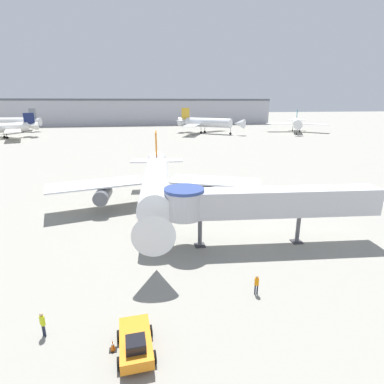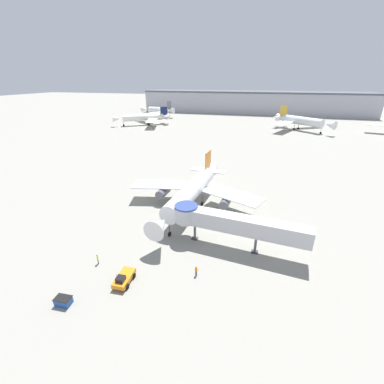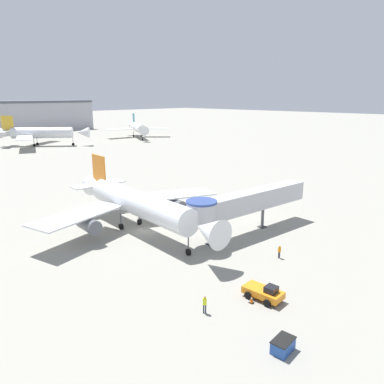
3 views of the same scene
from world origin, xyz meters
The scene contains 11 objects.
ground_plane centered at (0.00, 0.00, 0.00)m, with size 800.00×800.00×0.00m, color gray.
main_airplane centered at (-0.50, 0.80, 4.25)m, with size 31.04×32.28×10.06m.
jet_bridge centered at (9.39, -11.16, 4.78)m, with size 22.74×5.48×6.47m.
pushback_tug_orange centered at (-3.64, -23.81, 0.76)m, with size 2.40×4.04×1.68m.
service_container_blue centered at (-9.20, -29.36, 0.55)m, with size 2.14×1.47×1.09m.
traffic_cone_starboard_wing centered at (11.33, -1.12, 0.40)m, with size 0.51×0.51×0.84m.
traffic_cone_apron_front centered at (-5.06, -23.36, 0.37)m, with size 0.46×0.46×0.76m.
ground_crew_marshaller centered at (5.90, -19.62, 0.99)m, with size 0.37×0.29×1.71m.
ground_crew_wing_walker centered at (-9.58, -21.28, 1.04)m, with size 0.38×0.39×1.80m.
background_jet_teal_tail centered at (77.37, 102.57, 4.79)m, with size 28.48×30.57×10.93m.
background_jet_gold_tail centered at (31.72, 105.98, 5.23)m, with size 30.63×32.08×12.01m.
Camera 3 is at (-32.46, -42.21, 19.73)m, focal length 35.00 mm.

